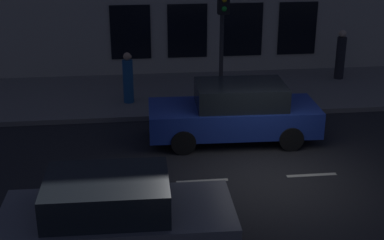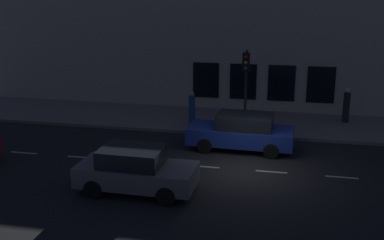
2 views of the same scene
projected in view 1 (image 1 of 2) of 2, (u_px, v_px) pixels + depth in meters
name	position (u px, v px, depth m)	size (l,w,h in m)	color
ground_plane	(270.00, 177.00, 12.80)	(60.00, 60.00, 0.00)	#232326
sidewalk	(225.00, 92.00, 18.58)	(4.50, 32.00, 0.15)	gray
lane_centre_line	(312.00, 175.00, 12.91)	(0.12, 27.20, 0.01)	beige
traffic_light	(223.00, 20.00, 15.55)	(0.47, 0.32, 3.89)	#2D2D30
parked_car_2	(115.00, 219.00, 9.59)	(1.94, 4.10, 1.58)	slate
parked_car_3	(235.00, 112.00, 14.64)	(1.95, 4.54, 1.58)	#1E389E
pedestrian_0	(341.00, 56.00, 19.53)	(0.40, 0.40, 1.75)	#232328
pedestrian_1	(128.00, 79.00, 17.10)	(0.42, 0.42, 1.60)	#1E5189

